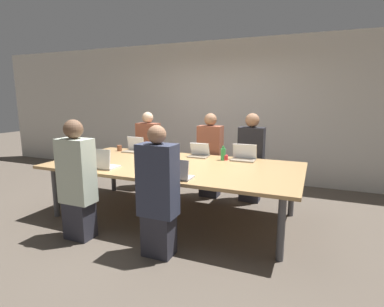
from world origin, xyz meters
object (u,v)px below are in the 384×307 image
at_px(bottle_far_right, 223,154).
at_px(person_far_center, 210,157).
at_px(cup_near_left, 92,163).
at_px(person_far_right, 251,159).
at_px(laptop_far_center, 199,153).
at_px(laptop_near_midright, 175,173).
at_px(laptop_near_left, 103,163).
at_px(person_near_midright, 158,194).
at_px(stapler, 167,166).
at_px(cup_far_left, 119,148).
at_px(cup_far_right, 225,157).
at_px(laptop_far_left, 134,147).
at_px(person_near_left, 77,182).
at_px(laptop_far_right, 244,156).
at_px(person_far_left, 149,151).

bearing_deg(bottle_far_right, person_far_center, 126.63).
height_order(cup_near_left, person_far_right, person_far_right).
bearing_deg(laptop_far_center, laptop_near_midright, -80.45).
relative_size(cup_near_left, person_far_right, 0.06).
bearing_deg(laptop_near_left, person_far_center, -119.20).
xyz_separation_m(person_near_midright, laptop_far_center, (-0.18, 1.65, 0.15)).
bearing_deg(bottle_far_right, stapler, -124.93).
distance_m(person_near_midright, cup_far_left, 2.30).
bearing_deg(person_far_right, cup_far_right, -117.74).
height_order(person_near_midright, cup_far_right, person_near_midright).
distance_m(cup_far_right, bottle_far_right, 0.06).
xyz_separation_m(cup_far_right, laptop_far_center, (-0.45, 0.08, 0.03)).
distance_m(bottle_far_right, person_far_center, 0.66).
distance_m(cup_far_right, laptop_far_center, 0.45).
bearing_deg(laptop_near_left, laptop_far_left, -75.65).
bearing_deg(person_far_right, bottle_far_right, -119.33).
height_order(cup_near_left, cup_far_right, cup_near_left).
distance_m(person_near_left, cup_near_left, 0.58).
distance_m(laptop_near_left, person_near_left, 0.48).
relative_size(person_near_midright, person_far_right, 0.98).
bearing_deg(laptop_near_left, person_near_left, 88.75).
xyz_separation_m(laptop_far_left, cup_far_right, (1.63, -0.07, -0.03)).
distance_m(cup_far_left, person_far_center, 1.58).
distance_m(laptop_far_right, stapler, 1.20).
bearing_deg(person_near_left, stapler, -133.70).
distance_m(laptop_far_left, laptop_far_center, 1.19).
relative_size(person_far_left, cup_far_right, 16.95).
bearing_deg(person_near_midright, bottle_far_right, -98.57).
xyz_separation_m(cup_far_right, bottle_far_right, (-0.03, -0.02, 0.05)).
bearing_deg(laptop_far_center, laptop_far_left, -179.79).
xyz_separation_m(person_near_left, laptop_far_center, (0.89, 1.67, 0.13)).
relative_size(person_near_midright, cup_near_left, 16.41).
xyz_separation_m(laptop_near_left, laptop_far_center, (0.88, 1.21, -0.01)).
bearing_deg(person_near_midright, person_far_center, -85.90).
height_order(person_near_midright, laptop_far_right, person_near_midright).
bearing_deg(laptop_far_center, person_far_left, 158.11).
bearing_deg(stapler, person_far_center, 62.46).
height_order(person_near_midright, cup_near_left, person_near_midright).
bearing_deg(laptop_far_center, laptop_near_left, -126.00).
bearing_deg(person_far_left, cup_near_left, -87.09).
relative_size(cup_near_left, cup_far_right, 1.02).
xyz_separation_m(person_far_right, laptop_far_center, (-0.72, -0.45, 0.13)).
relative_size(laptop_far_left, laptop_near_left, 0.97).
distance_m(person_far_left, bottle_far_right, 1.73).
bearing_deg(laptop_far_right, person_far_center, 148.59).
bearing_deg(person_near_left, laptop_near_midright, -161.79).
relative_size(laptop_far_left, person_near_left, 0.22).
xyz_separation_m(cup_far_left, person_far_center, (1.50, 0.47, -0.12)).
distance_m(laptop_near_left, laptop_far_center, 1.50).
xyz_separation_m(person_near_left, laptop_far_right, (1.59, 1.68, 0.13)).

